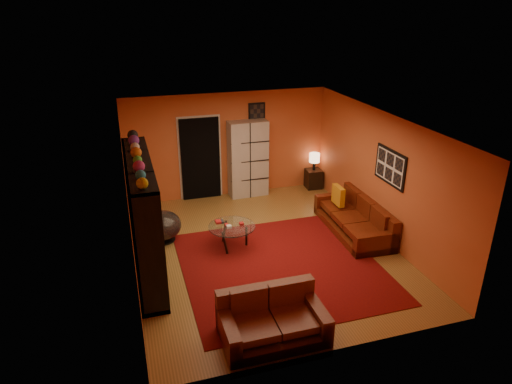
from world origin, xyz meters
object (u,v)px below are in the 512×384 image
object	(u,v)px
tv	(146,219)
sofa	(357,219)
storage_cabinet	(248,159)
bowl_chair	(162,226)
loveseat	(271,318)
coffee_table	(232,228)
entertainment_unit	(143,217)
side_table	(313,179)
table_lamp	(314,158)

from	to	relation	value
tv	sofa	world-z (taller)	tv
storage_cabinet	bowl_chair	distance (m)	3.04
sofa	loveseat	size ratio (longest dim) A/B	1.47
sofa	storage_cabinet	xyz separation A→B (m)	(-1.67, 2.62, 0.68)
tv	bowl_chair	distance (m)	1.19
coffee_table	loveseat	bearing A→B (deg)	-91.71
loveseat	coffee_table	size ratio (longest dim) A/B	1.63
entertainment_unit	tv	xyz separation A→B (m)	(0.05, 0.04, -0.06)
storage_cabinet	bowl_chair	size ratio (longest dim) A/B	2.45
side_table	table_lamp	world-z (taller)	table_lamp
sofa	bowl_chair	world-z (taller)	sofa
storage_cabinet	bowl_chair	world-z (taller)	storage_cabinet
storage_cabinet	side_table	size ratio (longest dim) A/B	3.84
entertainment_unit	loveseat	xyz separation A→B (m)	(1.60, -2.42, -0.77)
side_table	sofa	bearing A→B (deg)	-92.50
sofa	side_table	bearing A→B (deg)	89.81
loveseat	storage_cabinet	world-z (taller)	storage_cabinet
sofa	coffee_table	world-z (taller)	sofa
table_lamp	sofa	bearing A→B (deg)	-92.50
sofa	side_table	world-z (taller)	sofa
entertainment_unit	bowl_chair	world-z (taller)	entertainment_unit
entertainment_unit	side_table	distance (m)	5.36
table_lamp	loveseat	bearing A→B (deg)	-119.51
loveseat	sofa	bearing A→B (deg)	-47.16
side_table	table_lamp	distance (m)	0.57
storage_cabinet	coffee_table	bearing A→B (deg)	-115.21
loveseat	side_table	distance (m)	5.94
bowl_chair	table_lamp	bearing A→B (deg)	23.17
entertainment_unit	side_table	xyz separation A→B (m)	(4.53, 2.75, -0.80)
tv	storage_cabinet	world-z (taller)	storage_cabinet
coffee_table	table_lamp	size ratio (longest dim) A/B	2.08
tv	bowl_chair	size ratio (longest dim) A/B	1.18
entertainment_unit	coffee_table	xyz separation A→B (m)	(1.68, 0.28, -0.62)
coffee_table	side_table	size ratio (longest dim) A/B	1.87
sofa	side_table	size ratio (longest dim) A/B	4.49
loveseat	side_table	size ratio (longest dim) A/B	3.05
entertainment_unit	table_lamp	world-z (taller)	entertainment_unit
coffee_table	table_lamp	xyz separation A→B (m)	(2.84, 2.47, 0.39)
coffee_table	side_table	distance (m)	3.77
loveseat	entertainment_unit	bearing A→B (deg)	33.60
sofa	loveseat	distance (m)	3.83
entertainment_unit	sofa	world-z (taller)	entertainment_unit
storage_cabinet	table_lamp	distance (m)	1.79
loveseat	bowl_chair	distance (m)	3.61
loveseat	coffee_table	world-z (taller)	loveseat
tv	storage_cabinet	distance (m)	3.85
entertainment_unit	loveseat	bearing A→B (deg)	-56.47
loveseat	bowl_chair	xyz separation A→B (m)	(-1.22, 3.39, 0.05)
sofa	coffee_table	size ratio (longest dim) A/B	2.40
entertainment_unit	storage_cabinet	distance (m)	3.92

